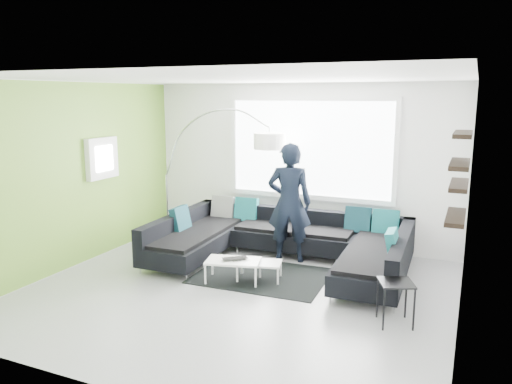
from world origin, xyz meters
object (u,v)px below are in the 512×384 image
(coffee_table, at_px, (246,270))
(arc_lamp, at_px, (166,176))
(sectional_sofa, at_px, (280,245))
(person, at_px, (289,203))
(laptop, at_px, (236,260))
(side_table, at_px, (395,303))

(coffee_table, distance_m, arc_lamp, 2.69)
(sectional_sofa, bearing_deg, person, 85.86)
(coffee_table, height_order, arc_lamp, arc_lamp)
(person, relative_size, laptop, 4.48)
(side_table, bearing_deg, arc_lamp, 157.23)
(person, bearing_deg, coffee_table, 61.98)
(laptop, bearing_deg, arc_lamp, 106.79)
(coffee_table, relative_size, person, 0.52)
(coffee_table, xyz_separation_m, arc_lamp, (-2.15, 1.25, 1.03))
(sectional_sofa, distance_m, person, 0.68)
(side_table, distance_m, laptop, 2.29)
(arc_lamp, xyz_separation_m, laptop, (2.04, -1.37, -0.86))
(side_table, xyz_separation_m, laptop, (-2.24, 0.43, 0.08))
(coffee_table, distance_m, person, 1.35)
(arc_lamp, bearing_deg, side_table, -22.74)
(sectional_sofa, relative_size, laptop, 9.10)
(laptop, bearing_deg, coffee_table, 9.40)
(arc_lamp, xyz_separation_m, person, (2.39, -0.17, -0.25))
(sectional_sofa, bearing_deg, side_table, -35.85)
(sectional_sofa, distance_m, arc_lamp, 2.58)
(person, bearing_deg, arc_lamp, -19.27)
(arc_lamp, height_order, side_table, arc_lamp)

